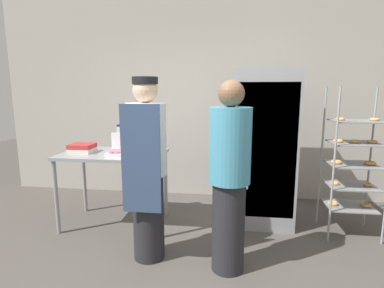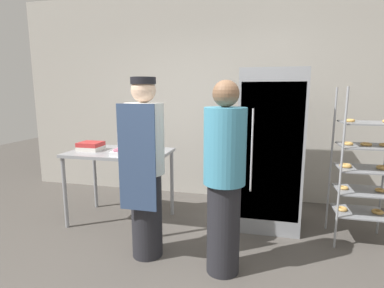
{
  "view_description": "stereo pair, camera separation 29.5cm",
  "coord_description": "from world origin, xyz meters",
  "px_view_note": "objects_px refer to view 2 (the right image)",
  "views": [
    {
      "loc": [
        0.29,
        -2.11,
        1.58
      ],
      "look_at": [
        -0.09,
        0.78,
        1.06
      ],
      "focal_mm": 28.0,
      "sensor_mm": 36.0,
      "label": 1
    },
    {
      "loc": [
        0.58,
        -2.05,
        1.58
      ],
      "look_at": [
        -0.09,
        0.78,
        1.06
      ],
      "focal_mm": 28.0,
      "sensor_mm": 36.0,
      "label": 2
    }
  ],
  "objects_px": {
    "binder_stack": "(91,146)",
    "person_baker": "(145,167)",
    "refrigerator": "(270,149)",
    "baking_rack": "(364,168)",
    "blender_pitcher": "(130,137)",
    "person_customer": "(224,178)",
    "donut_box": "(124,151)"
  },
  "relations": [
    {
      "from": "donut_box",
      "to": "binder_stack",
      "type": "distance_m",
      "value": 0.55
    },
    {
      "from": "refrigerator",
      "to": "person_baker",
      "type": "relative_size",
      "value": 1.07
    },
    {
      "from": "blender_pitcher",
      "to": "baking_rack",
      "type": "bearing_deg",
      "value": -2.31
    },
    {
      "from": "donut_box",
      "to": "blender_pitcher",
      "type": "height_order",
      "value": "blender_pitcher"
    },
    {
      "from": "refrigerator",
      "to": "baking_rack",
      "type": "height_order",
      "value": "refrigerator"
    },
    {
      "from": "person_customer",
      "to": "baking_rack",
      "type": "bearing_deg",
      "value": 33.52
    },
    {
      "from": "blender_pitcher",
      "to": "person_baker",
      "type": "height_order",
      "value": "person_baker"
    },
    {
      "from": "donut_box",
      "to": "baking_rack",
      "type": "bearing_deg",
      "value": 7.13
    },
    {
      "from": "person_baker",
      "to": "person_customer",
      "type": "distance_m",
      "value": 0.76
    },
    {
      "from": "donut_box",
      "to": "person_customer",
      "type": "relative_size",
      "value": 0.15
    },
    {
      "from": "person_baker",
      "to": "person_customer",
      "type": "relative_size",
      "value": 1.02
    },
    {
      "from": "baking_rack",
      "to": "binder_stack",
      "type": "bearing_deg",
      "value": -177.39
    },
    {
      "from": "binder_stack",
      "to": "person_baker",
      "type": "distance_m",
      "value": 1.16
    },
    {
      "from": "binder_stack",
      "to": "person_baker",
      "type": "height_order",
      "value": "person_baker"
    },
    {
      "from": "person_customer",
      "to": "person_baker",
      "type": "bearing_deg",
      "value": 172.73
    },
    {
      "from": "person_baker",
      "to": "donut_box",
      "type": "bearing_deg",
      "value": 133.32
    },
    {
      "from": "blender_pitcher",
      "to": "person_baker",
      "type": "relative_size",
      "value": 0.18
    },
    {
      "from": "refrigerator",
      "to": "blender_pitcher",
      "type": "distance_m",
      "value": 1.71
    },
    {
      "from": "refrigerator",
      "to": "donut_box",
      "type": "distance_m",
      "value": 1.67
    },
    {
      "from": "refrigerator",
      "to": "person_customer",
      "type": "height_order",
      "value": "refrigerator"
    },
    {
      "from": "person_baker",
      "to": "person_customer",
      "type": "bearing_deg",
      "value": -7.27
    },
    {
      "from": "baking_rack",
      "to": "refrigerator",
      "type": "bearing_deg",
      "value": 166.88
    },
    {
      "from": "blender_pitcher",
      "to": "person_baker",
      "type": "distance_m",
      "value": 1.06
    },
    {
      "from": "refrigerator",
      "to": "person_baker",
      "type": "distance_m",
      "value": 1.52
    },
    {
      "from": "baking_rack",
      "to": "donut_box",
      "type": "relative_size",
      "value": 6.5
    },
    {
      "from": "refrigerator",
      "to": "binder_stack",
      "type": "xyz_separation_m",
      "value": [
        -2.1,
        -0.36,
        0.01
      ]
    },
    {
      "from": "binder_stack",
      "to": "person_baker",
      "type": "xyz_separation_m",
      "value": [
        0.96,
        -0.65,
        -0.04
      ]
    },
    {
      "from": "person_customer",
      "to": "binder_stack",
      "type": "bearing_deg",
      "value": 156.58
    },
    {
      "from": "refrigerator",
      "to": "blender_pitcher",
      "type": "xyz_separation_m",
      "value": [
        -1.71,
        -0.11,
        0.1
      ]
    },
    {
      "from": "refrigerator",
      "to": "donut_box",
      "type": "height_order",
      "value": "refrigerator"
    },
    {
      "from": "person_customer",
      "to": "refrigerator",
      "type": "bearing_deg",
      "value": 70.51
    },
    {
      "from": "donut_box",
      "to": "binder_stack",
      "type": "height_order",
      "value": "donut_box"
    }
  ]
}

